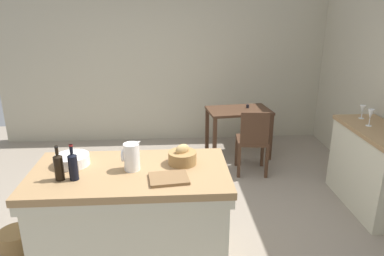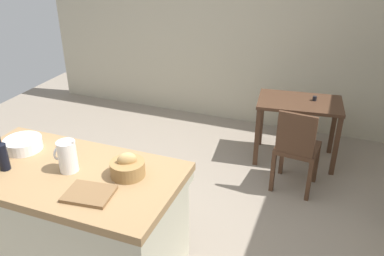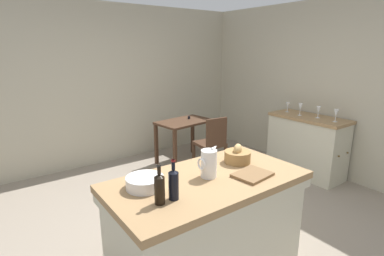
{
  "view_description": "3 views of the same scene",
  "coord_description": "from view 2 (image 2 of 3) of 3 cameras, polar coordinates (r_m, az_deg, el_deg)",
  "views": [
    {
      "loc": [
        0.04,
        -3.21,
        2.17
      ],
      "look_at": [
        0.26,
        0.28,
        0.96
      ],
      "focal_mm": 33.48,
      "sensor_mm": 36.0,
      "label": 1
    },
    {
      "loc": [
        1.38,
        -2.42,
        2.41
      ],
      "look_at": [
        0.27,
        0.47,
        0.86
      ],
      "focal_mm": 37.43,
      "sensor_mm": 36.0,
      "label": 2
    },
    {
      "loc": [
        -1.73,
        -2.25,
        1.9
      ],
      "look_at": [
        0.28,
        0.5,
        0.99
      ],
      "focal_mm": 28.05,
      "sensor_mm": 36.0,
      "label": 3
    }
  ],
  "objects": [
    {
      "name": "island_table",
      "position": [
        3.2,
        -16.51,
        -11.96
      ],
      "size": [
        1.63,
        0.86,
        0.88
      ],
      "color": "#99754C",
      "rests_on": "ground"
    },
    {
      "name": "wine_bottle_dark",
      "position": [
        3.09,
        -25.39,
        -3.46
      ],
      "size": [
        0.07,
        0.07,
        0.29
      ],
      "color": "black",
      "rests_on": "island_table"
    },
    {
      "name": "bread_basket",
      "position": [
        2.79,
        -9.16,
        -5.56
      ],
      "size": [
        0.24,
        0.24,
        0.18
      ],
      "color": "olive",
      "rests_on": "island_table"
    },
    {
      "name": "ground_plane",
      "position": [
        3.69,
        -6.81,
        -14.44
      ],
      "size": [
        6.76,
        6.76,
        0.0
      ],
      "primitive_type": "plane",
      "color": "gray"
    },
    {
      "name": "writing_desk",
      "position": [
        4.57,
        14.99,
        2.4
      ],
      "size": [
        0.96,
        0.66,
        0.77
      ],
      "color": "#472D1E",
      "rests_on": "ground"
    },
    {
      "name": "wooden_chair",
      "position": [
        4.05,
        14.67,
        -2.72
      ],
      "size": [
        0.44,
        0.44,
        0.9
      ],
      "color": "#472D1E",
      "rests_on": "ground"
    },
    {
      "name": "cutting_board",
      "position": [
        2.67,
        -14.45,
        -9.08
      ],
      "size": [
        0.33,
        0.27,
        0.02
      ],
      "primitive_type": "cube",
      "rotation": [
        0.0,
        0.0,
        0.12
      ],
      "color": "brown",
      "rests_on": "island_table"
    },
    {
      "name": "wall_back",
      "position": [
        5.33,
        5.62,
        14.46
      ],
      "size": [
        5.32,
        0.12,
        2.6
      ],
      "primitive_type": "cube",
      "color": "#B2AA93",
      "rests_on": "ground"
    },
    {
      "name": "pitcher",
      "position": [
        2.91,
        -17.34,
        -3.82
      ],
      "size": [
        0.17,
        0.13,
        0.27
      ],
      "color": "white",
      "rests_on": "island_table"
    },
    {
      "name": "wash_bowl",
      "position": [
        3.34,
        -22.92,
        -2.13
      ],
      "size": [
        0.28,
        0.28,
        0.09
      ],
      "primitive_type": "cylinder",
      "color": "white",
      "rests_on": "island_table"
    }
  ]
}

